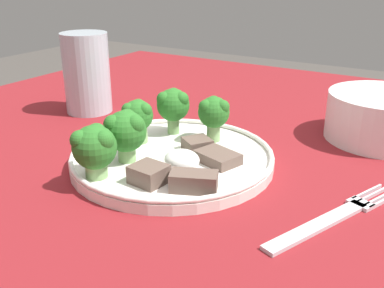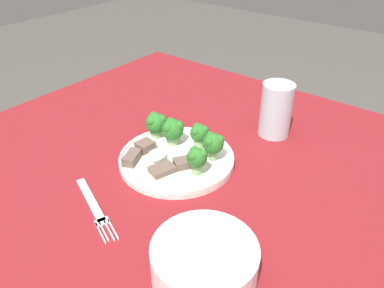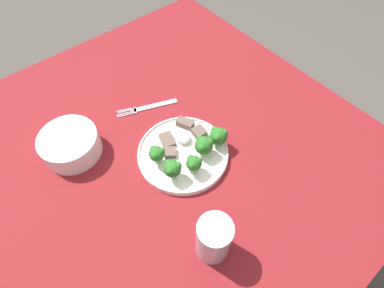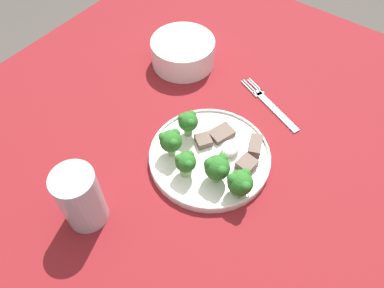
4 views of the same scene
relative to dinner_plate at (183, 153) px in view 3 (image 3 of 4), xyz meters
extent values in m
plane|color=#4C4742|center=(0.06, 0.03, -0.72)|extent=(8.00, 8.00, 0.00)
cube|color=maroon|center=(0.06, 0.03, -0.02)|extent=(1.11, 1.10, 0.03)
cylinder|color=brown|center=(-0.44, -0.45, -0.38)|extent=(0.06, 0.06, 0.68)
cylinder|color=brown|center=(0.55, -0.45, -0.38)|extent=(0.06, 0.06, 0.68)
cylinder|color=white|center=(0.00, 0.00, 0.00)|extent=(0.24, 0.24, 0.01)
torus|color=white|center=(0.00, 0.00, 0.01)|extent=(0.24, 0.24, 0.01)
cube|color=silver|center=(0.19, -0.05, -0.01)|extent=(0.06, 0.13, 0.00)
cube|color=silver|center=(0.22, 0.02, -0.01)|extent=(0.03, 0.02, 0.00)
cube|color=silver|center=(0.24, 0.04, -0.01)|extent=(0.02, 0.05, 0.00)
cube|color=silver|center=(0.23, 0.04, -0.01)|extent=(0.02, 0.05, 0.00)
cube|color=silver|center=(0.22, 0.04, -0.01)|extent=(0.02, 0.05, 0.00)
cube|color=silver|center=(0.22, 0.04, -0.01)|extent=(0.02, 0.05, 0.00)
cylinder|color=white|center=(0.20, 0.22, 0.02)|extent=(0.15, 0.15, 0.06)
cylinder|color=white|center=(0.20, 0.22, 0.02)|extent=(0.13, 0.13, 0.05)
cylinder|color=#B2C1CC|center=(-0.23, 0.10, 0.05)|extent=(0.07, 0.07, 0.13)
cylinder|color=silver|center=(-0.23, 0.10, 0.03)|extent=(0.06, 0.06, 0.07)
cylinder|color=#7FA866|center=(-0.06, 0.01, 0.01)|extent=(0.02, 0.02, 0.02)
sphere|color=#286B23|center=(-0.06, 0.01, 0.04)|extent=(0.04, 0.04, 0.04)
sphere|color=#286B23|center=(-0.05, 0.01, 0.05)|extent=(0.02, 0.02, 0.02)
sphere|color=#286B23|center=(-0.07, 0.02, 0.05)|extent=(0.02, 0.02, 0.02)
sphere|color=#286B23|center=(-0.07, 0.00, 0.05)|extent=(0.02, 0.02, 0.02)
cylinder|color=#7FA866|center=(-0.04, -0.04, 0.01)|extent=(0.02, 0.02, 0.02)
sphere|color=#286B23|center=(-0.04, -0.04, 0.04)|extent=(0.05, 0.05, 0.05)
sphere|color=#286B23|center=(-0.02, -0.04, 0.05)|extent=(0.02, 0.02, 0.02)
sphere|color=#286B23|center=(-0.04, -0.03, 0.05)|extent=(0.02, 0.02, 0.02)
sphere|color=#286B23|center=(-0.04, -0.05, 0.05)|extent=(0.02, 0.02, 0.02)
cylinder|color=#7FA866|center=(-0.04, 0.06, 0.02)|extent=(0.02, 0.02, 0.02)
sphere|color=#286B23|center=(-0.04, 0.06, 0.04)|extent=(0.04, 0.04, 0.04)
sphere|color=#286B23|center=(-0.03, 0.06, 0.05)|extent=(0.02, 0.02, 0.02)
sphere|color=#286B23|center=(-0.05, 0.08, 0.05)|extent=(0.02, 0.02, 0.02)
sphere|color=#286B23|center=(-0.05, 0.05, 0.05)|extent=(0.02, 0.02, 0.02)
cylinder|color=#7FA866|center=(-0.04, -0.09, 0.01)|extent=(0.02, 0.02, 0.02)
sphere|color=#286B23|center=(-0.04, -0.09, 0.04)|extent=(0.05, 0.05, 0.05)
sphere|color=#286B23|center=(-0.02, -0.09, 0.05)|extent=(0.02, 0.02, 0.02)
sphere|color=#286B23|center=(-0.04, -0.08, 0.05)|extent=(0.02, 0.02, 0.02)
sphere|color=#286B23|center=(-0.04, -0.10, 0.05)|extent=(0.02, 0.02, 0.02)
cylinder|color=#7FA866|center=(0.02, 0.07, 0.02)|extent=(0.02, 0.02, 0.02)
sphere|color=#286B23|center=(0.02, 0.07, 0.04)|extent=(0.04, 0.04, 0.04)
sphere|color=#286B23|center=(0.03, 0.07, 0.05)|extent=(0.02, 0.02, 0.02)
sphere|color=#286B23|center=(0.01, 0.08, 0.05)|extent=(0.02, 0.02, 0.02)
sphere|color=#286B23|center=(0.01, 0.06, 0.05)|extent=(0.02, 0.02, 0.02)
cube|color=brown|center=(0.06, 0.01, 0.01)|extent=(0.06, 0.05, 0.01)
cube|color=brown|center=(0.07, -0.06, 0.01)|extent=(0.05, 0.04, 0.02)
cube|color=brown|center=(0.02, -0.07, 0.01)|extent=(0.04, 0.04, 0.02)
cube|color=brown|center=(0.02, 0.03, 0.01)|extent=(0.04, 0.04, 0.02)
ellipsoid|color=white|center=(0.03, -0.03, 0.01)|extent=(0.04, 0.04, 0.02)
camera|label=1|loc=(0.28, -0.41, 0.22)|focal=42.00mm
camera|label=2|loc=(0.49, 0.43, 0.45)|focal=35.00mm
camera|label=3|loc=(-0.35, 0.26, 0.67)|focal=28.00mm
camera|label=4|loc=(-0.36, -0.23, 0.61)|focal=35.00mm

